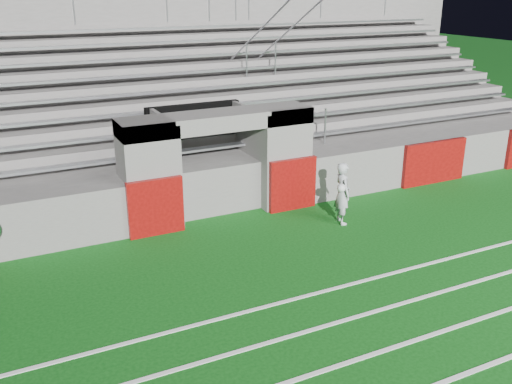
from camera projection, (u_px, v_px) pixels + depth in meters
ground at (286, 272)px, 11.53m from camera, size 90.00×90.00×0.00m
stadium_structure at (163, 120)px, 17.74m from camera, size 26.00×8.48×5.42m
goalkeeper_with_ball at (342, 193)px, 13.64m from camera, size 0.53×0.64×1.53m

